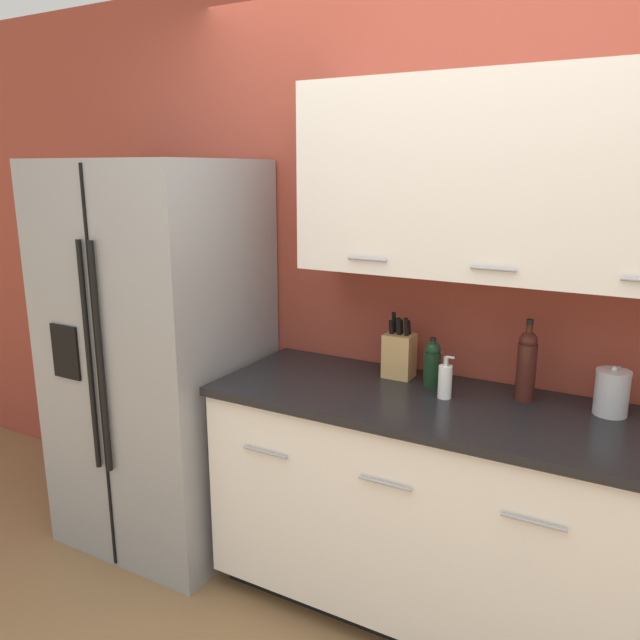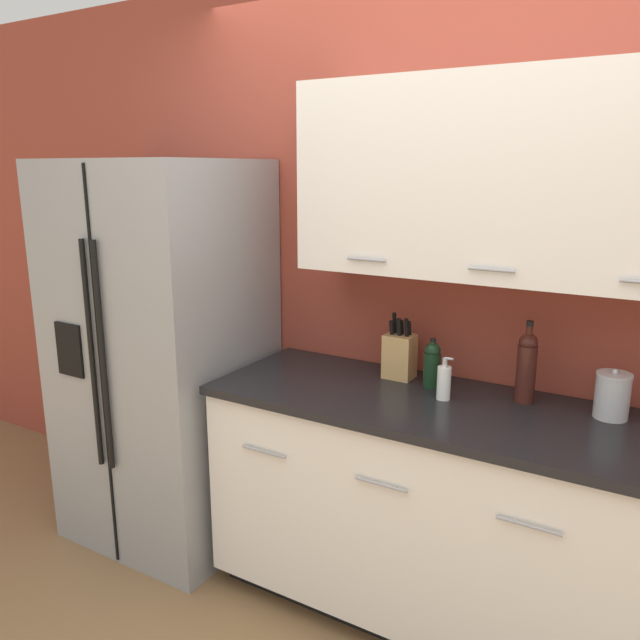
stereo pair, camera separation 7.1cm
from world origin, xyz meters
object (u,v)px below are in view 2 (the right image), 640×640
Objects in this scene: wine_bottle at (526,366)px; soap_dispenser at (444,382)px; steel_canister at (612,395)px; knife_block at (400,355)px; refrigerator at (163,355)px; oil_bottle at (432,364)px.

soap_dispenser is (-0.27, -0.13, -0.07)m from wine_bottle.
knife_block is at bearing 178.88° from steel_canister.
knife_block is (1.12, 0.23, 0.12)m from refrigerator.
oil_bottle is (1.28, 0.19, 0.12)m from refrigerator.
soap_dispenser is at bearing -154.38° from wine_bottle.
steel_canister reaches higher than soap_dispenser.
soap_dispenser is 0.83× the size of oil_bottle.
refrigerator is 10.16× the size of steel_canister.
wine_bottle is at bearing 3.90° from oil_bottle.
refrigerator reaches higher than steel_canister.
refrigerator is 1.30m from oil_bottle.
refrigerator is 1.95m from steel_canister.
knife_block is 1.53× the size of steel_canister.
wine_bottle is (1.64, 0.21, 0.16)m from refrigerator.
oil_bottle is (0.16, -0.04, -0.00)m from knife_block.
steel_canister is (0.30, -0.00, -0.06)m from wine_bottle.
wine_bottle reaches higher than soap_dispenser.
steel_canister is (0.57, 0.13, 0.01)m from soap_dispenser.
refrigerator reaches higher than wine_bottle.
refrigerator reaches higher than oil_bottle.
refrigerator is at bearing -171.53° from oil_bottle.
wine_bottle is at bearing 7.48° from refrigerator.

